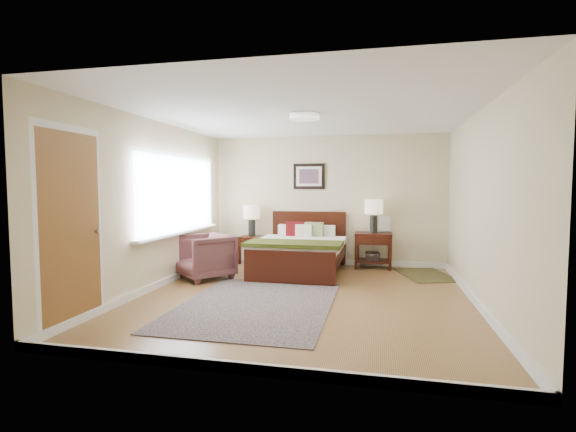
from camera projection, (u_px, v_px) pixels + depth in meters
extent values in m
plane|color=olive|center=(304.00, 296.00, 5.78)|extent=(5.00, 5.00, 0.00)
cube|color=beige|center=(327.00, 201.00, 8.13)|extent=(4.50, 0.04, 2.50)
cube|color=beige|center=(248.00, 221.00, 3.26)|extent=(4.50, 0.04, 2.50)
cube|color=beige|center=(155.00, 205.00, 6.18)|extent=(0.04, 5.00, 2.50)
cube|color=beige|center=(481.00, 208.00, 5.21)|extent=(0.04, 5.00, 2.50)
cube|color=white|center=(304.00, 114.00, 5.61)|extent=(4.50, 5.00, 0.02)
cube|color=silver|center=(178.00, 194.00, 6.84)|extent=(0.02, 2.72, 1.32)
cube|color=silver|center=(179.00, 194.00, 6.84)|extent=(0.01, 2.60, 1.20)
cube|color=silver|center=(182.00, 232.00, 6.88)|extent=(0.10, 2.72, 0.04)
cube|color=silver|center=(71.00, 226.00, 4.48)|extent=(0.01, 1.00, 2.18)
cube|color=brown|center=(72.00, 230.00, 4.48)|extent=(0.01, 0.90, 2.10)
cylinder|color=#999999|center=(97.00, 231.00, 4.85)|extent=(0.04, 0.04, 0.04)
cylinder|color=white|center=(304.00, 117.00, 5.61)|extent=(0.40, 0.40, 0.07)
cylinder|color=beige|center=(304.00, 114.00, 5.61)|extent=(0.44, 0.44, 0.01)
cube|color=#331107|center=(309.00, 237.00, 8.22)|extent=(1.45, 0.06, 1.02)
cube|color=#331107|center=(289.00, 267.00, 6.46)|extent=(1.45, 0.06, 0.51)
cube|color=#331107|center=(263.00, 255.00, 7.49)|extent=(0.06, 1.80, 0.16)
cube|color=#331107|center=(339.00, 258.00, 7.20)|extent=(0.06, 1.80, 0.16)
cube|color=silver|center=(300.00, 250.00, 7.34)|extent=(1.35, 1.78, 0.20)
cube|color=silver|center=(299.00, 243.00, 7.23)|extent=(1.53, 1.55, 0.09)
cube|color=#2E3810|center=(294.00, 244.00, 6.78)|extent=(1.57, 0.70, 0.06)
cube|color=silver|center=(290.00, 231.00, 8.04)|extent=(0.45, 0.18, 0.24)
cube|color=silver|center=(323.00, 231.00, 7.90)|extent=(0.45, 0.18, 0.24)
cube|color=#51090C|center=(295.00, 230.00, 7.90)|extent=(0.35, 0.17, 0.29)
cube|color=olive|center=(314.00, 230.00, 7.82)|extent=(0.35, 0.16, 0.29)
cube|color=beige|center=(304.00, 231.00, 7.78)|extent=(0.31, 0.13, 0.25)
cube|color=black|center=(309.00, 176.00, 8.15)|extent=(0.62, 0.03, 0.50)
cube|color=silver|center=(309.00, 176.00, 8.13)|extent=(0.50, 0.01, 0.38)
cube|color=#A52D23|center=(309.00, 176.00, 8.12)|extent=(0.38, 0.01, 0.28)
cube|color=#331107|center=(252.00, 237.00, 8.27)|extent=(0.45, 0.41, 0.05)
cube|color=#331107|center=(240.00, 252.00, 8.16)|extent=(0.05, 0.05, 0.49)
cube|color=#331107|center=(259.00, 252.00, 8.08)|extent=(0.05, 0.05, 0.49)
cube|color=#331107|center=(245.00, 249.00, 8.50)|extent=(0.05, 0.05, 0.49)
cube|color=#331107|center=(264.00, 250.00, 8.42)|extent=(0.05, 0.05, 0.49)
cube|color=#331107|center=(249.00, 244.00, 8.09)|extent=(0.39, 0.03, 0.14)
cube|color=#331107|center=(373.00, 234.00, 7.75)|extent=(0.67, 0.50, 0.05)
cube|color=#331107|center=(356.00, 253.00, 7.63)|extent=(0.05, 0.05, 0.62)
cube|color=#331107|center=(390.00, 254.00, 7.50)|extent=(0.05, 0.05, 0.62)
cube|color=#331107|center=(357.00, 249.00, 8.06)|extent=(0.05, 0.05, 0.62)
cube|color=#331107|center=(390.00, 250.00, 7.93)|extent=(0.05, 0.05, 0.62)
cube|color=#331107|center=(373.00, 241.00, 7.53)|extent=(0.61, 0.03, 0.14)
cube|color=#331107|center=(373.00, 261.00, 7.79)|extent=(0.61, 0.44, 0.03)
cube|color=black|center=(373.00, 259.00, 7.79)|extent=(0.24, 0.31, 0.03)
cube|color=black|center=(373.00, 257.00, 7.78)|extent=(0.24, 0.31, 0.03)
cube|color=black|center=(373.00, 255.00, 7.78)|extent=(0.24, 0.31, 0.03)
cube|color=black|center=(373.00, 253.00, 7.78)|extent=(0.24, 0.31, 0.03)
cylinder|color=black|center=(252.00, 228.00, 8.26)|extent=(0.14, 0.14, 0.32)
cylinder|color=black|center=(252.00, 219.00, 8.24)|extent=(0.02, 0.02, 0.06)
cylinder|color=beige|center=(252.00, 212.00, 8.23)|extent=(0.33, 0.33, 0.26)
cylinder|color=black|center=(374.00, 224.00, 7.74)|extent=(0.14, 0.14, 0.32)
cylinder|color=black|center=(374.00, 214.00, 7.73)|extent=(0.02, 0.02, 0.06)
cylinder|color=beige|center=(374.00, 207.00, 7.72)|extent=(0.33, 0.33, 0.26)
imported|color=brown|center=(205.00, 257.00, 6.87)|extent=(1.12, 1.13, 0.74)
cube|color=#0C163F|center=(257.00, 304.00, 5.36)|extent=(1.90, 2.68, 0.01)
cube|color=black|center=(426.00, 275.00, 7.15)|extent=(1.11, 1.36, 0.01)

